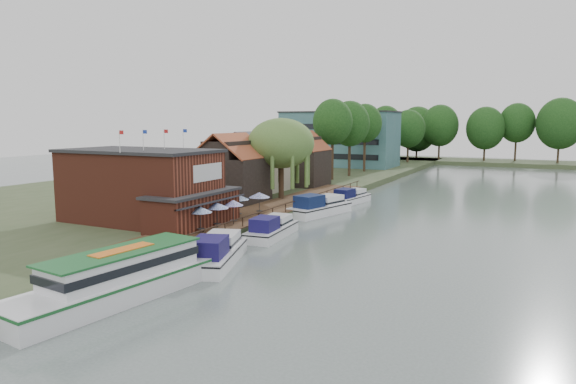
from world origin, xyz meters
The scene contains 27 objects.
ground centered at (0.00, 0.00, 0.00)m, with size 260.00×260.00×0.00m, color #525F5A.
land_bank centered at (-30.00, 35.00, 0.50)m, with size 50.00×140.00×1.00m, color #384728.
quay_deck centered at (-8.00, 10.00, 1.05)m, with size 6.00×50.00×0.10m, color #47301E.
quay_rail centered at (-5.30, 10.50, 1.50)m, with size 0.20×49.00×1.00m, color black, non-canonical shape.
pub centered at (-14.00, -1.00, 4.65)m, with size 20.00×11.00×7.30m, color maroon, non-canonical shape.
hotel_block centered at (-22.00, 70.00, 7.15)m, with size 25.40×12.40×12.30m, color #38666B, non-canonical shape.
cottage_a centered at (-15.00, 14.00, 5.25)m, with size 8.60×7.60×8.50m, color black, non-canonical shape.
cottage_b centered at (-18.00, 24.00, 5.25)m, with size 9.60×8.60×8.50m, color beige, non-canonical shape.
cottage_c centered at (-14.00, 33.00, 5.25)m, with size 7.60×7.60×8.50m, color black, non-canonical shape.
willow centered at (-10.50, 19.00, 6.21)m, with size 8.60×8.60×10.43m, color #476B2D, non-canonical shape.
umbrella_0 centered at (-7.18, -3.03, 2.29)m, with size 2.13×2.13×2.38m, color navy, non-canonical shape.
umbrella_1 centered at (-7.18, -0.49, 2.29)m, with size 2.29×2.29×2.38m, color navy, non-canonical shape.
umbrella_2 centered at (-6.65, 1.53, 2.29)m, with size 1.98×1.98×2.38m, color #1E1A91, non-canonical shape.
umbrella_3 centered at (-8.23, 4.92, 2.29)m, with size 2.37×2.37×2.38m, color navy, non-canonical shape.
umbrella_4 centered at (-7.09, 7.31, 2.29)m, with size 2.33×2.33×2.38m, color navy, non-canonical shape.
cruiser_0 centered at (-2.32, -7.67, 1.25)m, with size 3.31×10.23×2.49m, color silver, non-canonical shape.
cruiser_1 centered at (-2.98, 2.52, 1.10)m, with size 2.97×9.21×2.21m, color silver, non-canonical shape.
cruiser_2 centered at (-3.56, 15.51, 1.28)m, with size 3.38×10.43×2.55m, color white, non-canonical shape.
cruiser_3 centered at (-3.26, 25.44, 1.07)m, with size 2.89×8.95×2.13m, color white, non-canonical shape.
tour_boat centered at (-3.30, -17.26, 1.56)m, with size 4.03×14.30×3.12m, color silver, non-canonical shape.
swan centered at (-4.50, -10.77, 0.22)m, with size 0.44×0.44×0.44m, color white.
bank_tree_0 centered at (-12.82, 42.62, 7.92)m, with size 6.81×6.81×13.84m, color #143811, non-canonical shape.
bank_tree_1 centered at (-12.28, 49.77, 7.87)m, with size 7.23×7.23×13.74m, color #143811, non-canonical shape.
bank_tree_2 centered at (-12.53, 59.37, 7.76)m, with size 6.72×6.72×13.51m, color #143811, non-canonical shape.
bank_tree_3 centered at (-18.85, 79.29, 7.01)m, with size 6.08×6.08×12.02m, color #143811, non-canonical shape.
bank_tree_4 centered at (-10.47, 87.15, 7.45)m, with size 8.14×8.14×12.91m, color #143811, non-canonical shape.
bank_tree_5 centered at (-18.44, 93.31, 7.10)m, with size 7.69×7.69×12.19m, color #143811, non-canonical shape.
Camera 1 is at (19.90, -39.70, 10.94)m, focal length 32.00 mm.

